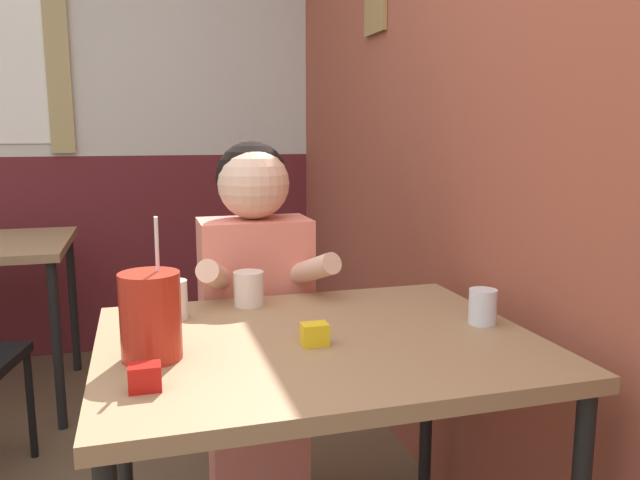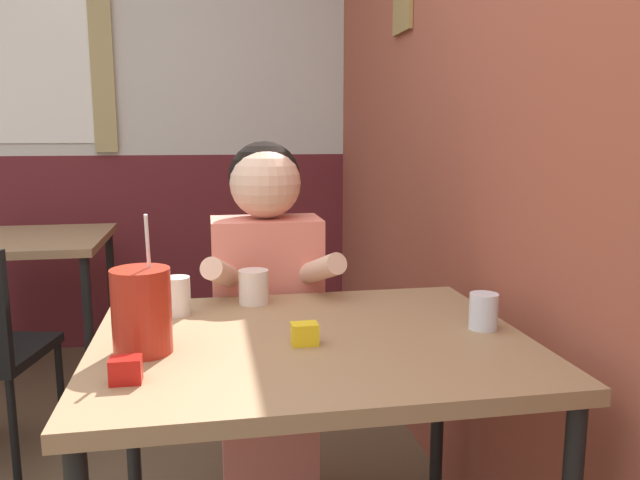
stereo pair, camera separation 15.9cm
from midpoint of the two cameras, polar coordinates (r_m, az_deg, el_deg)
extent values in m
cube|color=#9E4C38|center=(2.52, 11.13, 12.43)|extent=(0.06, 4.56, 2.70)
cube|color=olive|center=(2.69, 9.38, 20.26)|extent=(0.02, 0.22, 0.19)
cube|color=silver|center=(3.73, -14.67, 19.92)|extent=(5.23, 0.06, 1.60)
cube|color=maroon|center=(3.73, -13.77, -0.93)|extent=(5.23, 0.06, 1.10)
cube|color=white|center=(3.75, -25.12, 13.87)|extent=(0.78, 0.01, 0.76)
cube|color=tan|center=(3.65, -18.07, 14.43)|extent=(0.12, 0.02, 0.86)
cube|color=#93704C|center=(1.49, 2.31, -9.53)|extent=(1.01, 0.80, 0.04)
cylinder|color=black|center=(1.94, -14.43, -17.10)|extent=(0.04, 0.04, 0.72)
cylinder|color=black|center=(2.08, 12.96, -15.08)|extent=(0.04, 0.04, 0.72)
cube|color=#93704C|center=(3.13, -23.48, -0.04)|extent=(0.65, 0.76, 0.04)
cylinder|color=black|center=(2.84, -18.85, -8.53)|extent=(0.04, 0.04, 0.72)
cylinder|color=black|center=(3.49, -17.24, -5.05)|extent=(0.04, 0.04, 0.72)
cylinder|color=black|center=(2.70, -21.03, -12.97)|extent=(0.03, 0.03, 0.42)
cylinder|color=black|center=(2.40, -24.44, -16.13)|extent=(0.03, 0.03, 0.42)
cube|color=#EA7F6B|center=(2.17, -2.48, -17.63)|extent=(0.31, 0.20, 0.46)
cube|color=#EA7F6B|center=(1.99, -2.58, -5.25)|extent=(0.34, 0.20, 0.51)
sphere|color=black|center=(1.96, -2.78, 5.77)|extent=(0.22, 0.22, 0.22)
sphere|color=beige|center=(1.93, -2.67, 5.22)|extent=(0.22, 0.22, 0.22)
cylinder|color=beige|center=(1.82, -6.27, -3.16)|extent=(0.14, 0.27, 0.15)
cylinder|color=beige|center=(1.85, 2.15, -2.84)|extent=(0.14, 0.27, 0.15)
cylinder|color=#B22819|center=(1.39, -12.85, -6.40)|extent=(0.13, 0.13, 0.19)
cylinder|color=white|center=(1.35, -12.27, -0.53)|extent=(0.01, 0.04, 0.14)
cylinder|color=silver|center=(1.60, 17.53, -6.27)|extent=(0.07, 0.07, 0.09)
cylinder|color=silver|center=(1.67, -10.25, -5.08)|extent=(0.07, 0.07, 0.10)
cylinder|color=silver|center=(1.75, -3.50, -4.32)|extent=(0.08, 0.08, 0.10)
cube|color=#B7140F|center=(1.25, -13.84, -11.56)|extent=(0.06, 0.04, 0.05)
cube|color=yellow|center=(1.42, 1.82, -8.62)|extent=(0.06, 0.04, 0.05)
camera|label=1|loc=(0.08, -87.14, 0.50)|focal=35.00mm
camera|label=2|loc=(0.08, 92.86, -0.50)|focal=35.00mm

